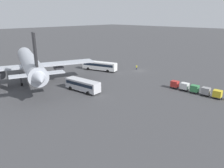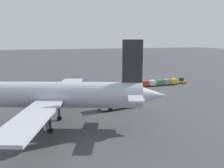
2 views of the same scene
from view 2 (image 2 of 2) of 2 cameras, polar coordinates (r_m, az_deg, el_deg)
ground_plane at (r=76.32m, az=-7.47°, el=-0.34°), size 600.00×600.00×0.00m
airplane at (r=40.57m, az=-16.66°, el=-2.80°), size 41.54×35.81×15.58m
shuttle_bus_near at (r=65.19m, az=-14.85°, el=-0.97°), size 13.08×6.43×3.14m
shuttle_bus_far at (r=50.36m, az=2.16°, el=-4.31°), size 10.50×4.00×3.03m
baggage_tug at (r=82.55m, az=17.80°, el=0.77°), size 2.57×1.95×2.10m
worker_person at (r=76.36m, az=-8.73°, el=0.30°), size 0.38×0.38×1.74m
cargo_cart_yellow at (r=79.43m, az=15.78°, el=0.67°), size 2.10×1.80×2.06m
cargo_cart_grey at (r=78.00m, az=14.04°, el=0.56°), size 2.10×1.80×2.06m
cargo_cart_green at (r=76.41m, az=12.35°, el=0.42°), size 2.10×1.80×2.06m
cargo_cart_white at (r=75.16m, az=10.47°, el=0.31°), size 2.10×1.80×2.06m
cargo_cart_red at (r=73.70m, az=8.64°, el=0.15°), size 2.10×1.80×2.06m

